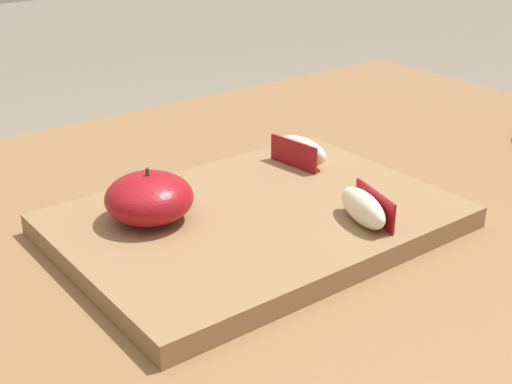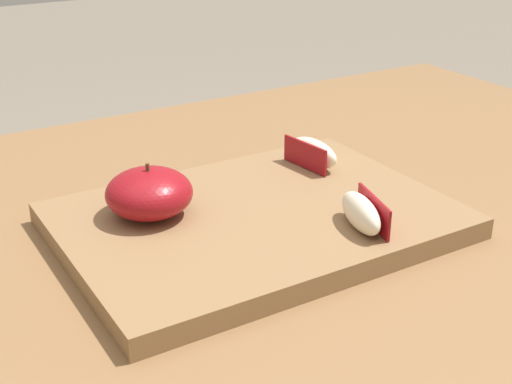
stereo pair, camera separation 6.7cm
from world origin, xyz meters
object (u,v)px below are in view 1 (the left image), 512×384
at_px(apple_wedge_back, 364,208).
at_px(cutting_board, 256,221).
at_px(apple_wedge_front, 300,151).
at_px(apple_half_skin_up, 149,198).

bearing_deg(apple_wedge_back, cutting_board, 128.57).
bearing_deg(apple_wedge_back, apple_wedge_front, 71.41).
height_order(cutting_board, apple_half_skin_up, apple_half_skin_up).
distance_m(apple_half_skin_up, apple_wedge_front, 0.20).
distance_m(apple_wedge_front, apple_wedge_back, 0.15).
bearing_deg(apple_wedge_front, apple_half_skin_up, -173.90).
xyz_separation_m(cutting_board, apple_half_skin_up, (-0.09, 0.04, 0.03)).
xyz_separation_m(apple_half_skin_up, apple_wedge_front, (0.20, 0.02, -0.01)).
bearing_deg(cutting_board, apple_wedge_front, 30.49).
bearing_deg(apple_wedge_back, apple_half_skin_up, 140.88).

